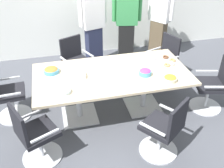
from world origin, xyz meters
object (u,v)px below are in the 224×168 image
office_chair_4 (76,64)px  person_standing_2 (160,16)px  office_chair_3 (163,61)px  snack_bowl_chips_orange (170,78)px  office_chair_0 (35,137)px  snack_bowl_pretzels (51,70)px  conference_table (112,80)px  person_standing_0 (93,23)px  office_chair_2 (212,88)px  office_chair_5 (7,96)px  plate_stack (64,91)px  donut_platter (164,61)px  person_standing_1 (127,20)px  napkin_pile (80,75)px  office_chair_1 (164,131)px  snack_bowl_candy_mix (145,72)px

office_chair_4 → person_standing_2: size_ratio=0.49×
office_chair_3 → snack_bowl_chips_orange: office_chair_3 is taller
office_chair_0 → snack_bowl_chips_orange: (2.00, 0.35, 0.38)m
office_chair_3 → snack_bowl_pretzels: office_chair_3 is taller
conference_table → person_standing_0: (0.01, 1.66, 0.34)m
office_chair_4 → snack_bowl_pretzels: (-0.46, -0.82, 0.39)m
office_chair_2 → snack_bowl_pretzels: 2.64m
office_chair_5 → plate_stack: 1.14m
donut_platter → office_chair_3: bearing=64.8°
person_standing_0 → person_standing_2: (1.45, 0.01, 0.03)m
person_standing_2 → snack_bowl_chips_orange: (-0.68, -2.09, -0.20)m
conference_table → person_standing_2: size_ratio=1.28×
conference_table → snack_bowl_pretzels: 0.96m
person_standing_2 → snack_bowl_chips_orange: size_ratio=9.23×
person_standing_1 → napkin_pile: size_ratio=11.99×
conference_table → office_chair_3: 1.45m
conference_table → office_chair_5: (-1.65, 0.27, -0.22)m
office_chair_0 → person_standing_1: bearing=116.7°
conference_table → person_standing_0: 1.70m
snack_bowl_chips_orange → napkin_pile: bearing=162.3°
office_chair_2 → office_chair_3: same height
office_chair_4 → plate_stack: office_chair_4 is taller
conference_table → person_standing_0: size_ratio=1.31×
office_chair_1 → napkin_pile: (-0.96, 1.05, 0.38)m
office_chair_3 → person_standing_0: person_standing_0 is taller
office_chair_4 → office_chair_2: bearing=122.5°
person_standing_1 → snack_bowl_pretzels: (-1.63, -1.43, -0.18)m
snack_bowl_pretzels → donut_platter: (1.84, -0.10, -0.02)m
conference_table → office_chair_2: bearing=-9.9°
snack_bowl_chips_orange → person_standing_0: bearing=110.2°
conference_table → napkin_pile: napkin_pile is taller
office_chair_3 → snack_bowl_pretzels: (-2.13, -0.52, 0.39)m
office_chair_0 → snack_bowl_candy_mix: (1.70, 0.59, 0.39)m
office_chair_5 → plate_stack: bearing=50.3°
office_chair_2 → person_standing_2: person_standing_2 is taller
conference_table → office_chair_2: (1.65, -0.29, -0.22)m
office_chair_5 → donut_platter: (2.58, -0.13, 0.36)m
office_chair_0 → napkin_pile: (0.72, 0.76, 0.38)m
conference_table → snack_bowl_pretzels: (-0.91, 0.24, 0.17)m
office_chair_3 → donut_platter: size_ratio=2.39×
donut_platter → napkin_pile: 1.44m
office_chair_2 → napkin_pile: 2.20m
snack_bowl_candy_mix → person_standing_0: bearing=104.2°
office_chair_5 → person_standing_1: 2.81m
person_standing_1 → person_standing_2: size_ratio=0.99×
person_standing_0 → plate_stack: bearing=53.0°
office_chair_1 → office_chair_3: size_ratio=1.00×
office_chair_5 → office_chair_2: bearing=76.3°
napkin_pile → office_chair_0: bearing=-133.4°
person_standing_0 → napkin_pile: size_ratio=11.87×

